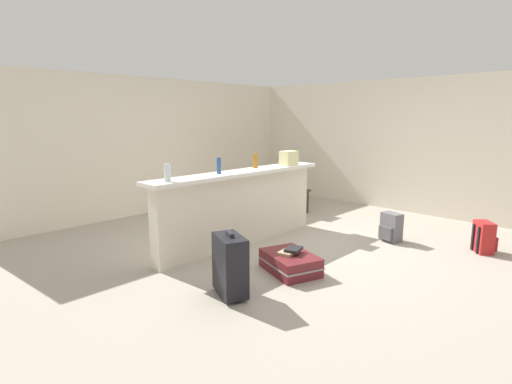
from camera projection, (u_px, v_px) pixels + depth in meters
name	position (u px, v px, depth m)	size (l,w,h in m)	color
ground_plane	(287.00, 242.00, 5.79)	(13.00, 13.00, 0.05)	#ADA393
wall_back	(166.00, 145.00, 7.63)	(6.60, 0.10, 2.50)	silver
wall_right	(373.00, 144.00, 7.91)	(0.10, 6.00, 2.50)	silver
partition_half_wall	(241.00, 210.00, 5.55)	(2.80, 0.20, 1.00)	silver
bar_countertop	(241.00, 173.00, 5.45)	(2.96, 0.40, 0.05)	white
bottle_clear	(167.00, 173.00, 4.56)	(0.07, 0.07, 0.20)	silver
bottle_blue	(219.00, 166.00, 5.18)	(0.06, 0.06, 0.21)	#284C89
bottle_amber	(255.00, 161.00, 5.78)	(0.07, 0.07, 0.21)	#9E661E
bottle_green	(296.00, 156.00, 6.37)	(0.07, 0.07, 0.22)	#2D6B38
grocery_bag	(289.00, 158.00, 6.10)	(0.26, 0.18, 0.22)	beige
dining_table	(273.00, 176.00, 7.75)	(1.10, 0.80, 0.74)	brown
dining_chair_near_partition	(293.00, 186.00, 7.42)	(0.41, 0.41, 0.93)	#4C331E
suitcase_flat_maroon	(290.00, 263.00, 4.62)	(0.70, 0.89, 0.22)	maroon
backpack_grey	(391.00, 228.00, 5.74)	(0.30, 0.32, 0.42)	slate
backpack_red	(484.00, 238.00, 5.26)	(0.34, 0.34, 0.42)	red
suitcase_upright_black	(230.00, 265.00, 3.95)	(0.39, 0.50, 0.67)	black
book_stack	(290.00, 251.00, 4.59)	(0.31, 0.24, 0.07)	tan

